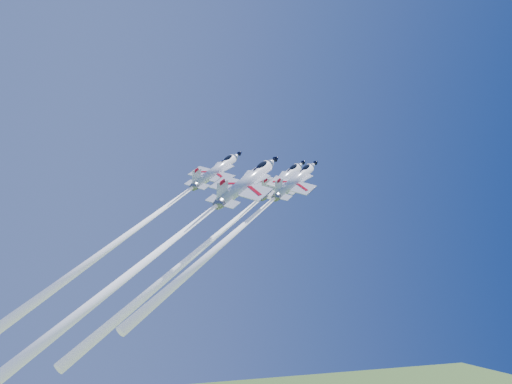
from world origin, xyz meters
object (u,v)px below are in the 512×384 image
object	(u,v)px
jet_right	(242,227)
jet_slot	(146,262)
jet_lead	(214,238)
jet_left	(140,226)

from	to	relation	value
jet_right	jet_slot	world-z (taller)	jet_slot
jet_lead	jet_left	size ratio (longest dim) A/B	1.03
jet_lead	jet_slot	world-z (taller)	jet_lead
jet_right	jet_slot	distance (m)	16.81
jet_lead	jet_right	distance (m)	7.29
jet_lead	jet_left	world-z (taller)	jet_left
jet_lead	jet_right	world-z (taller)	jet_lead
jet_left	jet_lead	bearing A→B (deg)	36.32
jet_left	jet_slot	bearing A→B (deg)	-40.81
jet_left	jet_slot	xyz separation A→B (m)	(-1.17, -12.66, -6.03)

